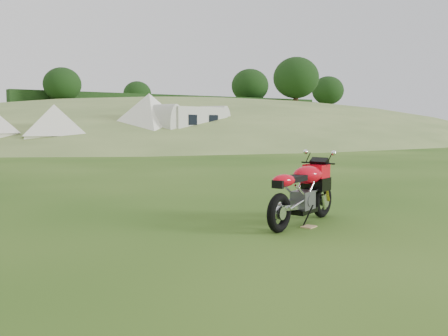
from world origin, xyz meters
TOP-DOWN VIEW (x-y plane):
  - ground at (0.00, 0.00)m, footprint 120.00×120.00m
  - hillside at (24.00, 40.00)m, footprint 80.00×64.00m
  - hedgerow at (24.00, 40.00)m, footprint 36.00×1.20m
  - sport_motorcycle at (1.28, 0.22)m, footprint 1.96×1.03m
  - plywood_board at (1.20, -0.00)m, footprint 0.26×0.23m
  - tent_mid at (3.86, 20.73)m, footprint 3.60×3.60m
  - tent_right at (8.86, 19.84)m, footprint 4.43×4.43m
  - caravan at (11.11, 19.19)m, footprint 5.70×3.70m

SIDE VIEW (x-z plane):
  - ground at x=0.00m, z-range 0.00..0.00m
  - hillside at x=24.00m, z-range -4.00..4.00m
  - hedgerow at x=24.00m, z-range -4.30..4.30m
  - plywood_board at x=1.20m, z-range 0.00..0.02m
  - sport_motorcycle at x=1.28m, z-range 0.00..1.14m
  - caravan at x=11.11m, z-range 0.00..2.46m
  - tent_mid at x=3.86m, z-range 0.00..2.53m
  - tent_right at x=8.86m, z-range 0.00..2.93m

